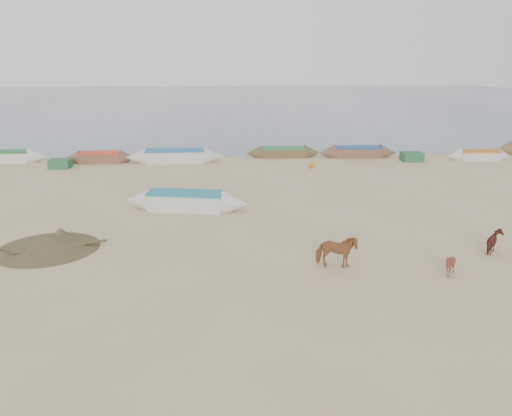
{
  "coord_description": "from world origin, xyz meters",
  "views": [
    {
      "loc": [
        -1.41,
        -17.01,
        7.18
      ],
      "look_at": [
        0.0,
        4.0,
        1.0
      ],
      "focal_mm": 35.0,
      "sensor_mm": 36.0,
      "label": 1
    }
  ],
  "objects": [
    {
      "name": "near_canoe",
      "position": [
        -3.3,
        7.31,
        0.47
      ],
      "size": [
        6.53,
        2.51,
        0.94
      ],
      "primitive_type": null,
      "rotation": [
        0.0,
        0.0,
        -0.19
      ],
      "color": "silver",
      "rests_on": "ground"
    },
    {
      "name": "calf_right",
      "position": [
        9.08,
        0.49,
        0.46
      ],
      "size": [
        0.98,
        1.07,
        0.92
      ],
      "primitive_type": "imported",
      "rotation": [
        0.0,
        0.0,
        1.33
      ],
      "color": "#5C261E",
      "rests_on": "ground"
    },
    {
      "name": "calf_front",
      "position": [
        6.4,
        -1.43,
        0.41
      ],
      "size": [
        0.82,
        0.75,
        0.81
      ],
      "primitive_type": "imported",
      "rotation": [
        0.0,
        0.0,
        -1.43
      ],
      "color": "brown",
      "rests_on": "ground"
    },
    {
      "name": "cow_adult",
      "position": [
        2.6,
        -0.47,
        0.62
      ],
      "size": [
        1.58,
        0.95,
        1.24
      ],
      "primitive_type": "imported",
      "rotation": [
        0.0,
        0.0,
        1.37
      ],
      "color": "brown",
      "rests_on": "ground"
    },
    {
      "name": "beach_clutter",
      "position": [
        4.28,
        19.84,
        0.3
      ],
      "size": [
        47.74,
        6.02,
        0.64
      ],
      "color": "#295D38",
      "rests_on": "ground"
    },
    {
      "name": "ground",
      "position": [
        0.0,
        0.0,
        0.0
      ],
      "size": [
        140.0,
        140.0,
        0.0
      ],
      "primitive_type": "plane",
      "color": "tan",
      "rests_on": "ground"
    },
    {
      "name": "waterline_canoes",
      "position": [
        -0.75,
        20.44,
        0.43
      ],
      "size": [
        54.95,
        3.76,
        0.98
      ],
      "color": "brown",
      "rests_on": "ground"
    },
    {
      "name": "debris_pile",
      "position": [
        -8.48,
        2.16,
        0.24
      ],
      "size": [
        5.1,
        5.1,
        0.49
      ],
      "primitive_type": "cone",
      "rotation": [
        0.0,
        0.0,
        -0.31
      ],
      "color": "brown",
      "rests_on": "ground"
    },
    {
      "name": "sea",
      "position": [
        0.0,
        82.0,
        0.01
      ],
      "size": [
        160.0,
        160.0,
        0.0
      ],
      "primitive_type": "plane",
      "color": "slate",
      "rests_on": "ground"
    }
  ]
}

